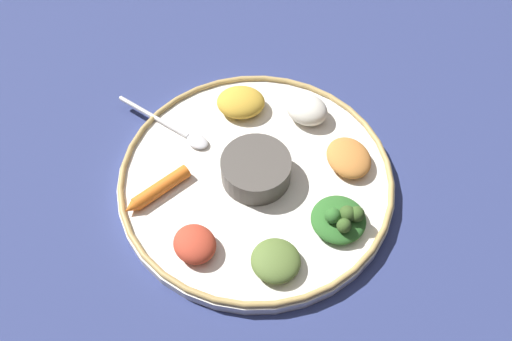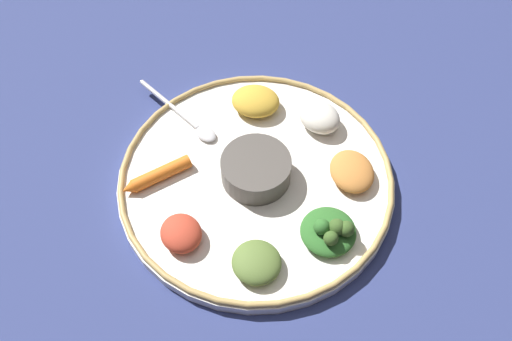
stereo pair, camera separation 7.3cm
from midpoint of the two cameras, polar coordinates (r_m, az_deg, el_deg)
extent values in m
plane|color=navy|center=(0.75, 2.75, -1.59)|extent=(2.40, 2.40, 0.00)
cylinder|color=white|center=(0.74, 2.78, -1.23)|extent=(0.38, 0.38, 0.02)
torus|color=tan|center=(0.74, 2.82, -0.74)|extent=(0.37, 0.37, 0.01)
cylinder|color=#4C4742|center=(0.72, 2.86, -0.07)|extent=(0.09, 0.09, 0.04)
cylinder|color=brown|center=(0.71, 2.91, 0.62)|extent=(0.08, 0.08, 0.01)
ellipsoid|color=silver|center=(0.78, -2.64, 3.69)|extent=(0.03, 0.04, 0.01)
cylinder|color=silver|center=(0.82, -6.63, 6.79)|extent=(0.04, 0.13, 0.01)
ellipsoid|color=#2D6628|center=(0.69, 10.59, -6.55)|extent=(0.10, 0.10, 0.02)
sphere|color=#385623|center=(0.67, 10.98, -7.25)|extent=(0.02, 0.02, 0.02)
sphere|color=#385623|center=(0.68, 12.50, -6.24)|extent=(0.02, 0.02, 0.02)
sphere|color=#2D6628|center=(0.68, 10.00, -6.09)|extent=(0.02, 0.02, 0.02)
sphere|color=#385623|center=(0.68, 11.53, -6.10)|extent=(0.02, 0.02, 0.02)
cylinder|color=orange|center=(0.73, -7.14, -0.50)|extent=(0.08, 0.02, 0.02)
cone|color=orange|center=(0.73, -10.59, -2.13)|extent=(0.02, 0.02, 0.02)
ellipsoid|color=#B73D28|center=(0.68, -4.85, -6.83)|extent=(0.05, 0.06, 0.03)
ellipsoid|color=silver|center=(0.79, 9.31, 5.39)|extent=(0.07, 0.07, 0.03)
ellipsoid|color=#C67A38|center=(0.75, 12.80, -0.28)|extent=(0.08, 0.09, 0.02)
ellipsoid|color=#567033|center=(0.66, 3.23, -9.86)|extent=(0.08, 0.08, 0.02)
ellipsoid|color=gold|center=(0.80, 2.56, 7.12)|extent=(0.09, 0.09, 0.03)
camera|label=1|loc=(0.04, -87.13, 4.15)|focal=38.09mm
camera|label=2|loc=(0.04, 92.87, -4.15)|focal=38.09mm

